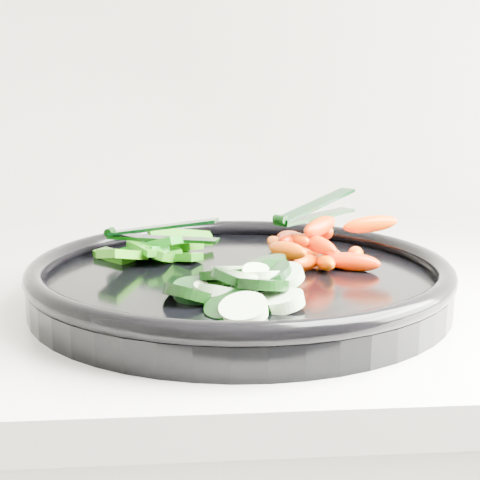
{
  "coord_description": "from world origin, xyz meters",
  "views": [
    {
      "loc": [
        0.29,
        1.03,
        1.11
      ],
      "look_at": [
        0.33,
        1.61,
        0.99
      ],
      "focal_mm": 50.0,
      "sensor_mm": 36.0,
      "label": 1
    }
  ],
  "objects": [
    {
      "name": "tong_pepper",
      "position": [
        0.26,
        1.68,
        0.98
      ],
      "size": [
        0.11,
        0.05,
        0.02
      ],
      "color": "black",
      "rests_on": "pepper_pile"
    },
    {
      "name": "tong_carrot",
      "position": [
        0.4,
        1.65,
        1.0
      ],
      "size": [
        0.09,
        0.09,
        0.02
      ],
      "color": "black",
      "rests_on": "carrot_pile"
    },
    {
      "name": "veggie_tray",
      "position": [
        0.33,
        1.61,
        0.95
      ],
      "size": [
        0.49,
        0.49,
        0.04
      ],
      "color": "black",
      "rests_on": "counter"
    },
    {
      "name": "carrot_pile",
      "position": [
        0.41,
        1.65,
        0.97
      ],
      "size": [
        0.13,
        0.17,
        0.05
      ],
      "color": "#FF1A00",
      "rests_on": "veggie_tray"
    },
    {
      "name": "cucumber_pile",
      "position": [
        0.32,
        1.54,
        0.96
      ],
      "size": [
        0.13,
        0.13,
        0.04
      ],
      "color": "black",
      "rests_on": "veggie_tray"
    },
    {
      "name": "pepper_pile",
      "position": [
        0.26,
        1.67,
        0.96
      ],
      "size": [
        0.12,
        0.13,
        0.04
      ],
      "color": "#206C0A",
      "rests_on": "veggie_tray"
    }
  ]
}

